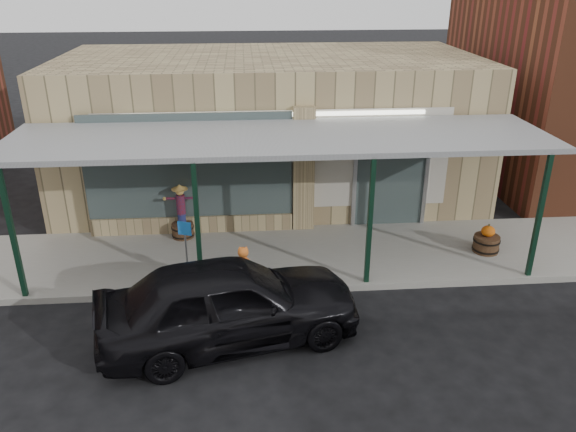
{
  "coord_description": "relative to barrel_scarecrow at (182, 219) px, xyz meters",
  "views": [
    {
      "loc": [
        -0.77,
        -8.44,
        6.45
      ],
      "look_at": [
        0.1,
        2.6,
        1.59
      ],
      "focal_mm": 35.0,
      "sensor_mm": 36.0,
      "label": 1
    }
  ],
  "objects": [
    {
      "name": "awning",
      "position": [
        2.43,
        -1.2,
        2.38
      ],
      "size": [
        12.0,
        3.0,
        3.04
      ],
      "color": "slate",
      "rests_on": "ground"
    },
    {
      "name": "sidewalk",
      "position": [
        2.43,
        -1.16,
        -0.56
      ],
      "size": [
        40.0,
        3.2,
        0.15
      ],
      "primitive_type": "cube",
      "color": "gray",
      "rests_on": "ground"
    },
    {
      "name": "storefront",
      "position": [
        2.43,
        3.4,
        1.46
      ],
      "size": [
        12.0,
        6.25,
        4.2
      ],
      "color": "tan",
      "rests_on": "ground"
    },
    {
      "name": "block_buildings_near",
      "position": [
        4.44,
        4.44,
        3.13
      ],
      "size": [
        61.0,
        8.0,
        8.0
      ],
      "color": "brown",
      "rests_on": "ground"
    },
    {
      "name": "barrel_scarecrow",
      "position": [
        0.0,
        0.0,
        0.0
      ],
      "size": [
        0.87,
        0.57,
        1.44
      ],
      "rotation": [
        0.0,
        0.0,
        0.04
      ],
      "color": "#4B351E",
      "rests_on": "sidewalk"
    },
    {
      "name": "parked_sedan",
      "position": [
        1.27,
        -4.29,
        0.19
      ],
      "size": [
        5.16,
        3.0,
        1.65
      ],
      "rotation": [
        0.0,
        0.0,
        1.8
      ],
      "color": "black",
      "rests_on": "ground"
    },
    {
      "name": "ground",
      "position": [
        2.43,
        -4.76,
        -0.63
      ],
      "size": [
        120.0,
        120.0,
        0.0
      ],
      "primitive_type": "plane",
      "color": "black",
      "rests_on": "ground"
    },
    {
      "name": "handicap_sign",
      "position": [
        0.33,
        -2.36,
        0.46
      ],
      "size": [
        0.29,
        0.12,
        1.47
      ],
      "rotation": [
        0.0,
        0.0,
        -0.35
      ],
      "color": "gray",
      "rests_on": "sidewalk"
    },
    {
      "name": "barrel_pumpkin",
      "position": [
        7.43,
        -1.41,
        -0.23
      ],
      "size": [
        0.79,
        0.79,
        0.73
      ],
      "rotation": [
        0.0,
        0.0,
        -0.34
      ],
      "color": "#4B351E",
      "rests_on": "sidewalk"
    }
  ]
}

